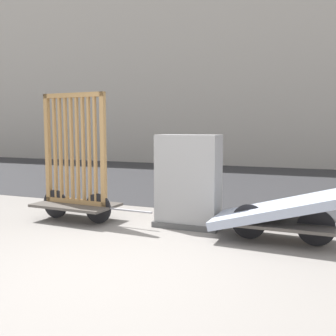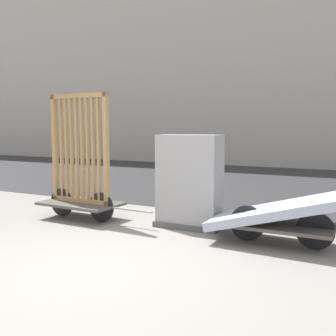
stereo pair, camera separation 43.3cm
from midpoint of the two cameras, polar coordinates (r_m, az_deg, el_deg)
The scene contains 6 objects.
ground_plane at distance 4.14m, azimuth -12.89°, elevation -14.83°, with size 60.00×60.00×0.00m, color gray.
road_strip at distance 10.69m, azimuth 9.67°, elevation -1.92°, with size 56.00×8.08×0.01m.
building_facade at distance 17.17m, azimuth 14.67°, elevation 21.35°, with size 48.00×4.00×12.12m.
bike_cart_with_bedframe at distance 6.29m, azimuth -15.20°, elevation -1.39°, with size 1.99×0.80×1.97m.
bike_cart_with_mattress at distance 5.13m, azimuth 13.89°, elevation -6.18°, with size 2.21×0.88×0.73m.
utility_cabinet at distance 5.72m, azimuth 0.82°, elevation -2.33°, with size 0.96×0.51×1.35m.
Camera 1 is at (2.04, -3.25, 1.46)m, focal length 42.00 mm.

